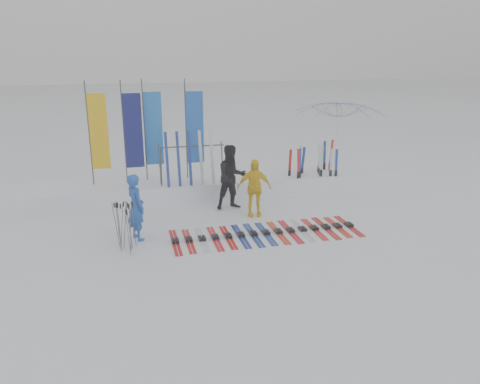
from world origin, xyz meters
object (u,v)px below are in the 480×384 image
object	(u,v)px
person_yellow	(254,188)
person_black	(232,177)
person_blue	(136,207)
ski_row	(266,233)
ski_rack	(192,159)
tent_canopy	(337,140)

from	to	relation	value
person_yellow	person_black	bearing A→B (deg)	129.29
person_blue	person_black	distance (m)	3.39
ski_row	ski_rack	distance (m)	3.81
person_blue	ski_row	size ratio (longest dim) A/B	0.35
tent_canopy	person_black	bearing A→B (deg)	-152.65
person_black	person_yellow	world-z (taller)	person_black
person_black	tent_canopy	world-z (taller)	tent_canopy
person_yellow	tent_canopy	bearing A→B (deg)	44.80
person_black	ski_rack	size ratio (longest dim) A/B	0.96
ski_row	person_yellow	bearing A→B (deg)	86.61
person_blue	person_yellow	world-z (taller)	person_blue
person_yellow	tent_canopy	distance (m)	5.09
person_blue	person_yellow	xyz separation A→B (m)	(3.36, 1.01, -0.02)
ski_row	ski_rack	bearing A→B (deg)	113.51
tent_canopy	person_blue	bearing A→B (deg)	-150.95
ski_row	person_black	bearing A→B (deg)	99.92
person_blue	person_black	xyz separation A→B (m)	(2.88, 1.77, 0.12)
person_blue	ski_rack	world-z (taller)	ski_rack
ski_rack	ski_row	bearing A→B (deg)	-66.49
ski_row	person_blue	bearing A→B (deg)	171.65
person_black	tent_canopy	size ratio (longest dim) A/B	0.59
person_yellow	ski_row	distance (m)	1.69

